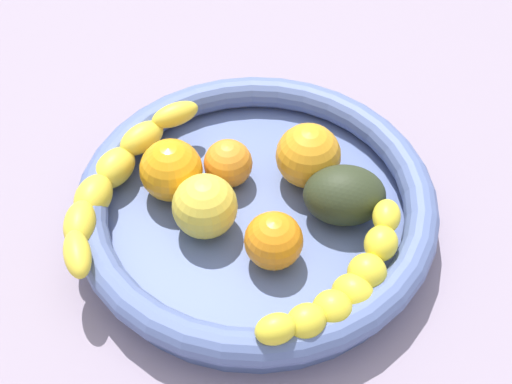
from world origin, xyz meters
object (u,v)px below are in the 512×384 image
at_px(orange_front, 308,156).
at_px(orange_rear, 228,163).
at_px(avocado_dark, 344,195).
at_px(apple_yellow, 205,206).
at_px(banana_draped_right, 347,285).
at_px(orange_mid_left, 274,241).
at_px(banana_draped_left, 113,180).
at_px(fruit_bowl, 256,206).
at_px(orange_mid_right, 171,170).

xyz_separation_m(orange_front, orange_rear, (0.06, -0.06, -0.01)).
bearing_deg(avocado_dark, apple_yellow, -39.74).
distance_m(banana_draped_right, orange_mid_left, 0.08).
distance_m(banana_draped_right, orange_rear, 0.19).
distance_m(banana_draped_left, banana_draped_right, 0.26).
bearing_deg(banana_draped_right, orange_rear, -101.00).
relative_size(orange_mid_left, orange_rear, 1.10).
relative_size(banana_draped_left, orange_mid_left, 4.23).
relative_size(fruit_bowl, orange_rear, 7.14).
bearing_deg(orange_mid_right, orange_mid_left, 93.13).
bearing_deg(fruit_bowl, banana_draped_left, -52.69).
distance_m(fruit_bowl, banana_draped_left, 0.15).
bearing_deg(orange_mid_right, orange_rear, 148.58).
bearing_deg(avocado_dark, orange_front, -102.61).
distance_m(orange_mid_left, orange_rear, 0.11).
relative_size(banana_draped_left, orange_front, 3.51).
height_order(banana_draped_left, banana_draped_right, banana_draped_left).
xyz_separation_m(orange_mid_left, apple_yellow, (0.02, -0.07, 0.00)).
bearing_deg(banana_draped_right, orange_mid_right, -86.07).
relative_size(banana_draped_right, avocado_dark, 2.51).
distance_m(fruit_bowl, orange_mid_left, 0.06).
relative_size(orange_front, orange_rear, 1.33).
relative_size(banana_draped_right, orange_rear, 4.04).
height_order(banana_draped_right, orange_rear, banana_draped_right).
bearing_deg(orange_mid_right, avocado_dark, 123.16).
bearing_deg(orange_rear, banana_draped_left, -32.95).
bearing_deg(orange_mid_right, apple_yellow, 80.50).
height_order(orange_mid_left, orange_mid_right, orange_mid_right).
bearing_deg(apple_yellow, orange_front, 165.90).
relative_size(fruit_bowl, avocado_dark, 4.44).
bearing_deg(apple_yellow, fruit_bowl, 155.31).
xyz_separation_m(orange_mid_left, orange_rear, (-0.04, -0.10, -0.00)).
height_order(banana_draped_right, avocado_dark, avocado_dark).
bearing_deg(banana_draped_right, orange_front, -126.91).
distance_m(banana_draped_right, avocado_dark, 0.11).
relative_size(orange_rear, avocado_dark, 0.62).
height_order(orange_front, apple_yellow, orange_front).
height_order(banana_draped_right, orange_mid_left, orange_mid_left).
bearing_deg(avocado_dark, banana_draped_left, -51.26).
bearing_deg(orange_rear, fruit_bowl, 76.90).
bearing_deg(orange_rear, banana_draped_right, 79.00).
bearing_deg(banana_draped_left, orange_mid_right, 145.52).
height_order(banana_draped_left, orange_mid_right, orange_mid_right).
bearing_deg(banana_draped_right, fruit_bowl, -100.20).
relative_size(orange_mid_right, apple_yellow, 1.00).
height_order(orange_front, orange_rear, orange_front).
relative_size(orange_rear, apple_yellow, 0.79).
relative_size(orange_front, orange_mid_right, 1.05).
bearing_deg(apple_yellow, orange_mid_left, 102.99).
distance_m(banana_draped_left, orange_mid_left, 0.18).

